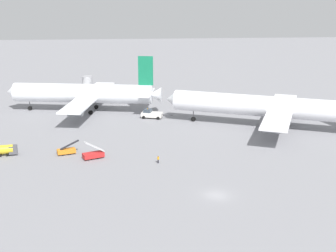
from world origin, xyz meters
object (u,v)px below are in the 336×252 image
at_px(gse_belt_loader_portside, 67,151).
at_px(gse_stair_truck_yellow, 93,154).
at_px(airliner_at_gate_left, 84,94).
at_px(ground_crew_marshaller_foreground, 158,159).
at_px(pushback_tug, 151,114).
at_px(gse_fuel_bowser_stubby, 6,150).
at_px(airliner_being_pushed, 272,107).
at_px(jet_bridge, 87,84).

distance_m(gse_belt_loader_portside, gse_stair_truck_yellow, 6.99).
height_order(airliner_at_gate_left, ground_crew_marshaller_foreground, airliner_at_gate_left).
xyz_separation_m(pushback_tug, gse_fuel_bowser_stubby, (-33.80, -28.35, 0.11)).
bearing_deg(gse_belt_loader_portside, airliner_being_pushed, 16.80).
relative_size(airliner_at_gate_left, gse_stair_truck_yellow, 9.65).
distance_m(pushback_tug, ground_crew_marshaller_foreground, 36.27).
bearing_deg(airliner_being_pushed, gse_stair_truck_yellow, -157.45).
relative_size(pushback_tug, jet_bridge, 0.46).
height_order(gse_fuel_bowser_stubby, gse_belt_loader_portside, gse_belt_loader_portside).
height_order(airliner_at_gate_left, airliner_being_pushed, airliner_at_gate_left).
relative_size(airliner_at_gate_left, jet_bridge, 2.42).
xyz_separation_m(gse_belt_loader_portside, jet_bridge, (-0.27, 61.89, 3.04)).
bearing_deg(gse_belt_loader_portside, ground_crew_marshaller_foreground, -20.47).
bearing_deg(jet_bridge, airliner_being_pushed, -41.63).
relative_size(airliner_at_gate_left, airliner_being_pushed, 0.87).
distance_m(gse_fuel_bowser_stubby, ground_crew_marshaller_foreground, 34.07).
distance_m(gse_fuel_bowser_stubby, gse_stair_truck_yellow, 19.73).
height_order(airliner_being_pushed, pushback_tug, airliner_being_pushed).
relative_size(airliner_being_pushed, gse_stair_truck_yellow, 11.12).
bearing_deg(gse_belt_loader_portside, pushback_tug, 54.46).
xyz_separation_m(airliner_being_pushed, ground_crew_marshaller_foreground, (-31.84, -23.08, -4.94)).
distance_m(pushback_tug, gse_fuel_bowser_stubby, 44.11).
bearing_deg(ground_crew_marshaller_foreground, airliner_at_gate_left, 112.66).
xyz_separation_m(gse_stair_truck_yellow, ground_crew_marshaller_foreground, (13.78, -4.13, -0.18)).
height_order(pushback_tug, jet_bridge, jet_bridge).
bearing_deg(airliner_being_pushed, pushback_tug, 157.08).
height_order(airliner_at_gate_left, gse_belt_loader_portside, airliner_at_gate_left).
height_order(pushback_tug, gse_belt_loader_portside, gse_belt_loader_portside).
bearing_deg(jet_bridge, gse_fuel_bowser_stubby, -101.89).
bearing_deg(airliner_being_pushed, airliner_at_gate_left, 156.01).
bearing_deg(jet_bridge, airliner_at_gate_left, -87.33).
relative_size(ground_crew_marshaller_foreground, jet_bridge, 0.08).
relative_size(gse_fuel_bowser_stubby, gse_belt_loader_portside, 1.02).
bearing_deg(gse_stair_truck_yellow, airliner_at_gate_left, 97.29).
distance_m(gse_fuel_bowser_stubby, jet_bridge, 62.82).
relative_size(gse_fuel_bowser_stubby, jet_bridge, 0.26).
distance_m(gse_belt_loader_portside, ground_crew_marshaller_foreground, 21.27).
bearing_deg(gse_stair_truck_yellow, ground_crew_marshaller_foreground, -16.70).
distance_m(airliner_being_pushed, ground_crew_marshaller_foreground, 39.64).
xyz_separation_m(airliner_at_gate_left, ground_crew_marshaller_foreground, (19.10, -45.75, -4.73)).
bearing_deg(airliner_at_gate_left, gse_belt_loader_portside, -91.24).
distance_m(airliner_at_gate_left, gse_belt_loader_portside, 38.61).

